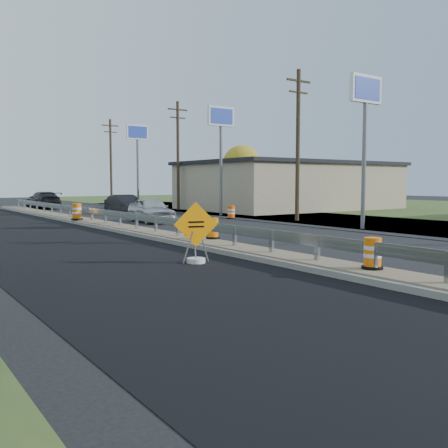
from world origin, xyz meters
TOP-DOWN VIEW (x-y plane):
  - ground at (0.00, 0.00)m, footprint 140.00×140.00m
  - grass_verge_far at (30.00, 10.00)m, footprint 40.00×120.00m
  - milled_overlay at (-4.40, 10.00)m, footprint 7.20×120.00m
  - median at (0.00, 8.00)m, footprint 1.60×55.00m
  - guardrail at (0.00, 9.00)m, footprint 0.10×46.15m
  - retail_building_near at (20.99, 20.00)m, footprint 18.50×12.50m
  - pylon_sign_south at (10.50, 3.00)m, footprint 2.20×0.30m
  - pylon_sign_mid at (10.50, 16.00)m, footprint 2.20×0.30m
  - pylon_sign_north at (10.50, 30.00)m, footprint 2.20×0.30m
  - utility_pole_smid at (11.50, 9.00)m, footprint 1.90×0.26m
  - utility_pole_nmid at (11.50, 24.00)m, footprint 1.90×0.26m
  - utility_pole_north at (11.50, 39.00)m, footprint 1.90×0.26m
  - tree_far_yellow at (26.00, 34.00)m, footprint 4.62×4.62m
  - caution_sign at (-2.42, -1.31)m, footprint 1.29×0.56m
  - barrel_median_near at (0.10, -5.86)m, footprint 0.55×0.55m
  - barrel_median_mid at (0.55, 2.21)m, footprint 0.56×0.56m
  - barrel_median_far at (-0.55, 15.03)m, footprint 0.66×0.66m
  - barrel_shoulder_near at (9.20, 12.91)m, footprint 0.60×0.60m
  - barrel_shoulder_mid at (8.16, 22.81)m, footprint 0.67×0.67m
  - car_silver at (3.50, 13.38)m, footprint 2.26×4.66m
  - car_dark_mid at (5.49, 21.82)m, footprint 1.63×4.53m
  - car_dark_far at (2.54, 33.47)m, footprint 2.28×5.45m

SIDE VIEW (x-z plane):
  - ground at x=0.00m, z-range 0.00..0.00m
  - milled_overlay at x=-4.40m, z-range 0.00..0.01m
  - grass_verge_far at x=30.00m, z-range 0.00..0.03m
  - median at x=0.00m, z-range 0.00..0.23m
  - barrel_shoulder_near at x=9.20m, z-range -0.02..0.86m
  - barrel_shoulder_mid at x=8.16m, z-range -0.02..0.97m
  - caution_sign at x=-2.42m, z-range -0.46..1.41m
  - barrel_median_near at x=0.10m, z-range 0.21..1.02m
  - barrel_median_mid at x=0.55m, z-range 0.21..1.04m
  - barrel_median_far at x=-0.55m, z-range 0.21..1.18m
  - guardrail at x=0.00m, z-range 0.37..1.09m
  - car_dark_mid at x=5.49m, z-range 0.00..1.49m
  - car_silver at x=3.50m, z-range 0.00..1.53m
  - car_dark_far at x=2.54m, z-range 0.00..1.57m
  - retail_building_near at x=20.99m, z-range 0.02..4.29m
  - tree_far_yellow at x=26.00m, z-range 1.11..7.97m
  - utility_pole_smid at x=11.50m, z-range 0.23..9.63m
  - utility_pole_nmid at x=11.50m, z-range 0.23..9.63m
  - utility_pole_north at x=11.50m, z-range 0.23..9.63m
  - pylon_sign_south at x=10.50m, z-range 2.53..10.43m
  - pylon_sign_mid at x=10.50m, z-range 2.53..10.43m
  - pylon_sign_north at x=10.50m, z-range 2.53..10.43m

